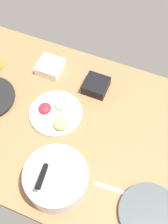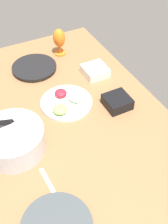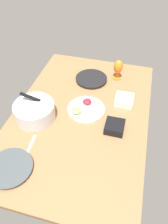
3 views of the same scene
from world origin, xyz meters
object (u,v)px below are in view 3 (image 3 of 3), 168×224
(square_bowl_white, at_px, (124,100))
(dinner_plate_left, at_px, (10,168))
(dinner_plate_right, at_px, (91,79))
(fruit_platter, at_px, (86,109))
(mixing_bowl, at_px, (35,111))
(square_bowl_black, at_px, (115,126))
(hurricane_glass_orange, at_px, (118,68))

(square_bowl_white, bearing_deg, dinner_plate_left, 142.97)
(square_bowl_white, bearing_deg, dinner_plate_right, 55.87)
(dinner_plate_left, height_order, fruit_platter, fruit_platter)
(mixing_bowl, bearing_deg, square_bowl_black, -86.93)
(dinner_plate_left, height_order, square_bowl_black, square_bowl_black)
(hurricane_glass_orange, bearing_deg, dinner_plate_right, 112.81)
(square_bowl_black, relative_size, square_bowl_white, 0.95)
(mixing_bowl, relative_size, fruit_platter, 1.03)
(dinner_plate_right, height_order, mixing_bowl, mixing_bowl)
(dinner_plate_left, bearing_deg, mixing_bowl, 3.67)
(square_bowl_black, bearing_deg, fruit_platter, 60.69)
(mixing_bowl, height_order, square_bowl_white, mixing_bowl)
(dinner_plate_left, height_order, dinner_plate_right, dinner_plate_right)
(dinner_plate_right, bearing_deg, dinner_plate_left, 165.11)
(dinner_plate_right, distance_m, mixing_bowl, 0.65)
(dinner_plate_right, height_order, square_bowl_white, square_bowl_white)
(mixing_bowl, bearing_deg, hurricane_glass_orange, -38.38)
(dinner_plate_right, bearing_deg, square_bowl_white, -124.13)
(dinner_plate_left, relative_size, fruit_platter, 0.97)
(dinner_plate_right, xyz_separation_m, hurricane_glass_orange, (0.09, -0.22, 0.10))
(hurricane_glass_orange, relative_size, square_bowl_black, 1.37)
(fruit_platter, height_order, square_bowl_white, same)
(dinner_plate_right, relative_size, square_bowl_black, 2.11)
(dinner_plate_left, relative_size, hurricane_glass_orange, 1.53)
(mixing_bowl, height_order, fruit_platter, mixing_bowl)
(square_bowl_black, bearing_deg, mixing_bowl, 93.07)
(dinner_plate_right, xyz_separation_m, square_bowl_black, (-0.54, -0.30, 0.02))
(hurricane_glass_orange, bearing_deg, dinner_plate_left, 156.09)
(dinner_plate_left, relative_size, mixing_bowl, 0.94)
(dinner_plate_right, xyz_separation_m, fruit_platter, (-0.40, -0.05, 0.00))
(dinner_plate_left, xyz_separation_m, square_bowl_black, (0.49, -0.57, 0.02))
(dinner_plate_left, bearing_deg, fruit_platter, -27.24)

